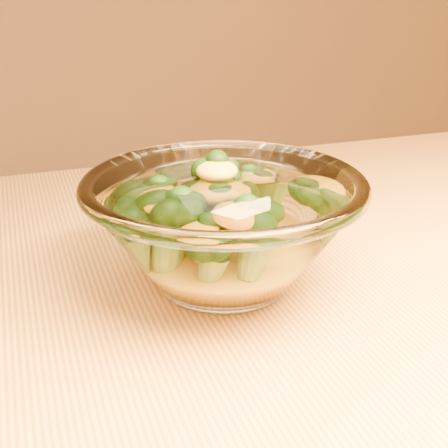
# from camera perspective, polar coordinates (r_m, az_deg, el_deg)

# --- Properties ---
(table) EXTENTS (1.20, 0.80, 0.75)m
(table) POSITION_cam_1_polar(r_m,az_deg,el_deg) (0.56, 4.07, -15.95)
(table) COLOR #CB893D
(table) RESTS_ON ground
(glass_bowl) EXTENTS (0.23, 0.23, 0.10)m
(glass_bowl) POSITION_cam_1_polar(r_m,az_deg,el_deg) (0.50, 0.00, -0.52)
(glass_bowl) COLOR white
(glass_bowl) RESTS_ON table
(cheese_sauce) EXTENTS (0.11, 0.11, 0.03)m
(cheese_sauce) POSITION_cam_1_polar(r_m,az_deg,el_deg) (0.51, 0.00, -2.70)
(cheese_sauce) COLOR orange
(cheese_sauce) RESTS_ON glass_bowl
(broccoli_heap) EXTENTS (0.17, 0.15, 0.08)m
(broccoli_heap) POSITION_cam_1_polar(r_m,az_deg,el_deg) (0.50, -0.77, 1.10)
(broccoli_heap) COLOR black
(broccoli_heap) RESTS_ON cheese_sauce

